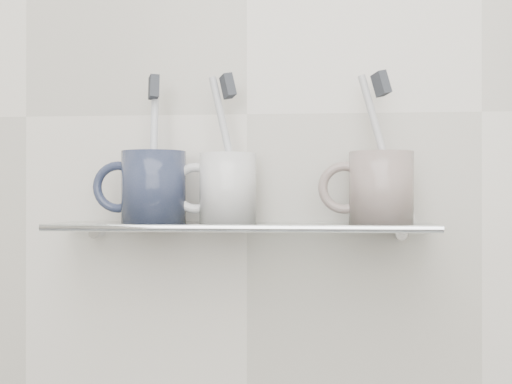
# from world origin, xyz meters

# --- Properties ---
(wall_back) EXTENTS (2.50, 0.00, 2.50)m
(wall_back) POSITION_xyz_m (0.00, 1.10, 1.25)
(wall_back) COLOR beige
(wall_back) RESTS_ON ground
(shelf_glass) EXTENTS (0.50, 0.12, 0.01)m
(shelf_glass) POSITION_xyz_m (0.00, 1.04, 1.10)
(shelf_glass) COLOR silver
(shelf_glass) RESTS_ON wall_back
(shelf_rail) EXTENTS (0.50, 0.01, 0.01)m
(shelf_rail) POSITION_xyz_m (0.00, 0.98, 1.10)
(shelf_rail) COLOR silver
(shelf_rail) RESTS_ON shelf_glass
(bracket_left) EXTENTS (0.02, 0.03, 0.02)m
(bracket_left) POSITION_xyz_m (-0.21, 1.09, 1.09)
(bracket_left) COLOR silver
(bracket_left) RESTS_ON wall_back
(bracket_right) EXTENTS (0.02, 0.03, 0.02)m
(bracket_right) POSITION_xyz_m (0.21, 1.09, 1.09)
(bracket_right) COLOR silver
(bracket_right) RESTS_ON wall_back
(mug_left) EXTENTS (0.11, 0.11, 0.10)m
(mug_left) POSITION_xyz_m (-0.12, 1.04, 1.15)
(mug_left) COLOR #1E2740
(mug_left) RESTS_ON shelf_glass
(mug_left_handle) EXTENTS (0.07, 0.01, 0.07)m
(mug_left_handle) POSITION_xyz_m (-0.17, 1.04, 1.15)
(mug_left_handle) COLOR #1E2740
(mug_left_handle) RESTS_ON mug_left
(toothbrush_left) EXTENTS (0.01, 0.03, 0.19)m
(toothbrush_left) POSITION_xyz_m (-0.12, 1.04, 1.20)
(toothbrush_left) COLOR silver
(toothbrush_left) RESTS_ON mug_left
(bristles_left) EXTENTS (0.02, 0.03, 0.03)m
(bristles_left) POSITION_xyz_m (-0.12, 1.04, 1.28)
(bristles_left) COLOR #2F3238
(bristles_left) RESTS_ON toothbrush_left
(mug_center) EXTENTS (0.09, 0.09, 0.09)m
(mug_center) POSITION_xyz_m (-0.02, 1.04, 1.15)
(mug_center) COLOR silver
(mug_center) RESTS_ON shelf_glass
(mug_center_handle) EXTENTS (0.07, 0.01, 0.07)m
(mug_center_handle) POSITION_xyz_m (-0.06, 1.04, 1.15)
(mug_center_handle) COLOR silver
(mug_center_handle) RESTS_ON mug_center
(toothbrush_center) EXTENTS (0.06, 0.02, 0.19)m
(toothbrush_center) POSITION_xyz_m (-0.02, 1.04, 1.20)
(toothbrush_center) COLOR #B9B9B9
(toothbrush_center) RESTS_ON mug_center
(bristles_center) EXTENTS (0.03, 0.03, 0.03)m
(bristles_center) POSITION_xyz_m (-0.02, 1.04, 1.28)
(bristles_center) COLOR #2F3238
(bristles_center) RESTS_ON toothbrush_center
(mug_right) EXTENTS (0.10, 0.10, 0.09)m
(mug_right) POSITION_xyz_m (0.18, 1.04, 1.15)
(mug_right) COLOR silver
(mug_right) RESTS_ON shelf_glass
(mug_right_handle) EXTENTS (0.07, 0.01, 0.07)m
(mug_right_handle) POSITION_xyz_m (0.13, 1.04, 1.15)
(mug_right_handle) COLOR silver
(mug_right_handle) RESTS_ON mug_right
(toothbrush_right) EXTENTS (0.06, 0.02, 0.19)m
(toothbrush_right) POSITION_xyz_m (0.18, 1.04, 1.20)
(toothbrush_right) COLOR beige
(toothbrush_right) RESTS_ON mug_right
(bristles_right) EXTENTS (0.03, 0.03, 0.03)m
(bristles_right) POSITION_xyz_m (0.18, 1.04, 1.28)
(bristles_right) COLOR #2F3238
(bristles_right) RESTS_ON toothbrush_right
(chrome_cap) EXTENTS (0.03, 0.03, 0.01)m
(chrome_cap) POSITION_xyz_m (0.21, 1.04, 1.11)
(chrome_cap) COLOR silver
(chrome_cap) RESTS_ON shelf_glass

